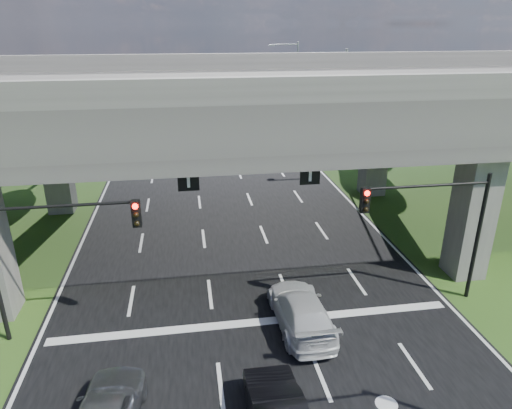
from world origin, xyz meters
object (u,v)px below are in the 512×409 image
object	(u,v)px
signal_right	(436,217)
streetlight_far	(339,102)
signal_left	(48,242)
car_white	(301,310)
streetlight_beyond	(294,80)

from	to	relation	value
signal_right	streetlight_far	world-z (taller)	streetlight_far
signal_left	streetlight_far	world-z (taller)	streetlight_far
signal_left	streetlight_far	xyz separation A→B (m)	(17.92, 20.06, 1.66)
streetlight_far	car_white	distance (m)	23.14
streetlight_beyond	car_white	bearing A→B (deg)	-102.64
signal_right	streetlight_beyond	world-z (taller)	streetlight_beyond
signal_right	signal_left	bearing A→B (deg)	180.00
signal_right	streetlight_far	xyz separation A→B (m)	(2.27, 20.06, 1.66)
streetlight_beyond	car_white	distance (m)	38.26
car_white	streetlight_beyond	bearing A→B (deg)	-103.89
signal_right	signal_left	size ratio (longest dim) A/B	1.00
streetlight_far	streetlight_beyond	bearing A→B (deg)	90.00
streetlight_beyond	streetlight_far	bearing A→B (deg)	-90.00
signal_right	streetlight_far	bearing A→B (deg)	83.53
signal_left	signal_right	bearing A→B (deg)	0.00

